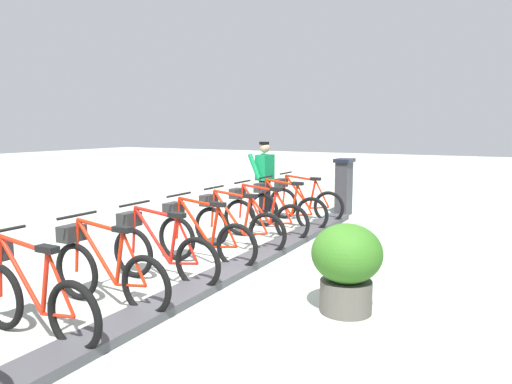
# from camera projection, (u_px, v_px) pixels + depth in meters

# --- Properties ---
(ground_plane) EXTENTS (60.00, 60.00, 0.00)m
(ground_plane) POSITION_uv_depth(u_px,v_px,m) (229.00, 276.00, 6.49)
(ground_plane) COLOR #A9AFA4
(dock_rail_base) EXTENTS (0.44, 9.25, 0.10)m
(dock_rail_base) POSITION_uv_depth(u_px,v_px,m) (229.00, 272.00, 6.49)
(dock_rail_base) COLOR #47474C
(dock_rail_base) RESTS_ON ground
(payment_kiosk) EXTENTS (0.36, 0.52, 1.28)m
(payment_kiosk) POSITION_uv_depth(u_px,v_px,m) (344.00, 186.00, 10.86)
(payment_kiosk) COLOR #38383D
(payment_kiosk) RESTS_ON ground
(bike_docked_0) EXTENTS (1.72, 0.54, 1.02)m
(bike_docked_0) POSITION_uv_depth(u_px,v_px,m) (302.00, 201.00, 10.25)
(bike_docked_0) COLOR black
(bike_docked_0) RESTS_ON ground
(bike_docked_1) EXTENTS (1.72, 0.54, 1.02)m
(bike_docked_1) POSITION_uv_depth(u_px,v_px,m) (284.00, 207.00, 9.43)
(bike_docked_1) COLOR black
(bike_docked_1) RESTS_ON ground
(bike_docked_2) EXTENTS (1.72, 0.54, 1.02)m
(bike_docked_2) POSITION_uv_depth(u_px,v_px,m) (261.00, 215.00, 8.61)
(bike_docked_2) COLOR black
(bike_docked_2) RESTS_ON ground
(bike_docked_3) EXTENTS (1.72, 0.54, 1.02)m
(bike_docked_3) POSITION_uv_depth(u_px,v_px,m) (235.00, 224.00, 7.79)
(bike_docked_3) COLOR black
(bike_docked_3) RESTS_ON ground
(bike_docked_4) EXTENTS (1.72, 0.54, 1.02)m
(bike_docked_4) POSITION_uv_depth(u_px,v_px,m) (201.00, 236.00, 6.97)
(bike_docked_4) COLOR black
(bike_docked_4) RESTS_ON ground
(bike_docked_5) EXTENTS (1.72, 0.54, 1.02)m
(bike_docked_5) POSITION_uv_depth(u_px,v_px,m) (159.00, 250.00, 6.15)
(bike_docked_5) COLOR black
(bike_docked_5) RESTS_ON ground
(bike_docked_6) EXTENTS (1.72, 0.54, 1.02)m
(bike_docked_6) POSITION_uv_depth(u_px,v_px,m) (104.00, 269.00, 5.33)
(bike_docked_6) COLOR black
(bike_docked_6) RESTS_ON ground
(bike_docked_7) EXTENTS (1.72, 0.54, 1.02)m
(bike_docked_7) POSITION_uv_depth(u_px,v_px,m) (29.00, 295.00, 4.51)
(bike_docked_7) COLOR black
(bike_docked_7) RESTS_ON ground
(worker_near_rack) EXTENTS (0.51, 0.65, 1.66)m
(worker_near_rack) POSITION_uv_depth(u_px,v_px,m) (264.00, 176.00, 10.65)
(worker_near_rack) COLOR white
(worker_near_rack) RESTS_ON ground
(planter_bush) EXTENTS (0.76, 0.76, 0.97)m
(planter_bush) POSITION_uv_depth(u_px,v_px,m) (347.00, 263.00, 5.16)
(planter_bush) COLOR #59544C
(planter_bush) RESTS_ON ground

